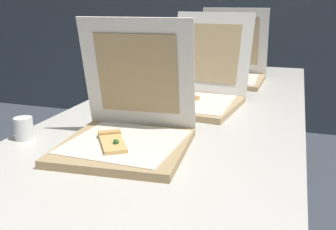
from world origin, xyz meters
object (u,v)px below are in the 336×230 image
table (178,130)px  cup_white_mid (113,95)px  cup_white_far (167,84)px  cup_white_near_left (24,128)px  pizza_box_back (229,71)px  pizza_box_middle (196,92)px  pizza_box_front (127,129)px

table → cup_white_mid: cup_white_mid is taller
table → cup_white_far: size_ratio=35.84×
cup_white_near_left → cup_white_mid: same height
cup_white_far → pizza_box_back: bearing=53.6°
table → cup_white_mid: (-0.30, 0.10, 0.08)m
pizza_box_middle → cup_white_far: bearing=140.7°
pizza_box_front → cup_white_near_left: 0.32m
pizza_box_front → cup_white_far: (-0.11, 0.69, -0.02)m
pizza_box_front → pizza_box_middle: bearing=77.6°
pizza_box_back → cup_white_near_left: (-0.43, -1.03, -0.02)m
cup_white_far → pizza_box_front: bearing=-80.7°
pizza_box_middle → cup_white_far: pizza_box_middle is taller
table → cup_white_near_left: (-0.37, -0.35, 0.08)m
table → cup_white_far: cup_white_far is taller
cup_white_near_left → table: bearing=44.0°
pizza_box_front → cup_white_far: pizza_box_front is taller
pizza_box_middle → pizza_box_back: 0.50m
cup_white_mid → pizza_box_front: bearing=-59.5°
pizza_box_front → cup_white_far: bearing=94.7°
table → cup_white_far: bearing=114.1°
table → cup_white_near_left: bearing=-136.0°
pizza_box_middle → cup_white_near_left: 0.66m
cup_white_mid → pizza_box_middle: bearing=14.5°
pizza_box_back → cup_white_far: bearing=-125.0°
pizza_box_middle → table: bearing=-87.9°
cup_white_far → cup_white_near_left: 0.75m
cup_white_near_left → pizza_box_front: bearing=6.9°
table → cup_white_mid: size_ratio=35.84×
pizza_box_front → pizza_box_back: (0.11, 1.00, 0.00)m
pizza_box_middle → cup_white_mid: 0.33m
pizza_box_front → cup_white_far: size_ratio=5.51×
pizza_box_front → cup_white_near_left: size_ratio=5.51×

